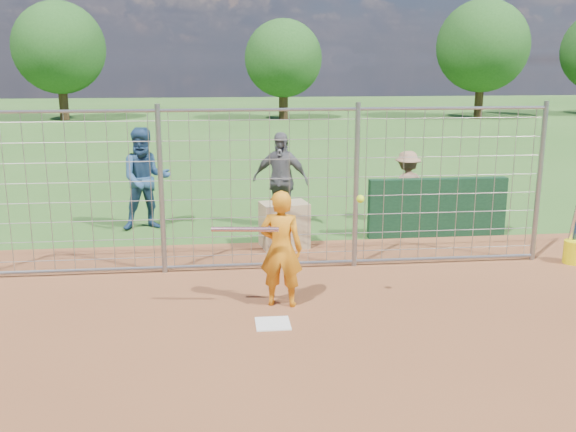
{
  "coord_description": "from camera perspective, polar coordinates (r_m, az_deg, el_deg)",
  "views": [
    {
      "loc": [
        -0.62,
        -7.65,
        3.23
      ],
      "look_at": [
        0.3,
        0.8,
        1.15
      ],
      "focal_mm": 40.0,
      "sensor_mm": 36.0,
      "label": 1
    }
  ],
  "objects": [
    {
      "name": "backstop_fence",
      "position": [
        9.87,
        -2.49,
        2.21
      ],
      "size": [
        9.08,
        0.08,
        2.6
      ],
      "color": "gray",
      "rests_on": "ground"
    },
    {
      "name": "bystander_a",
      "position": [
        12.66,
        -12.54,
        3.22
      ],
      "size": [
        1.09,
        0.93,
        1.98
      ],
      "primitive_type": "imported",
      "rotation": [
        0.0,
        0.0,
        0.2
      ],
      "color": "navy",
      "rests_on": "ground"
    },
    {
      "name": "tree_line",
      "position": [
        35.98,
        -0.23,
        14.5
      ],
      "size": [
        44.66,
        6.72,
        6.48
      ],
      "color": "#3F2B19",
      "rests_on": "ground"
    },
    {
      "name": "bystander_c",
      "position": [
        13.16,
        10.53,
        2.56
      ],
      "size": [
        1.02,
        0.69,
        1.46
      ],
      "primitive_type": "imported",
      "rotation": [
        0.0,
        0.0,
        3.31
      ],
      "color": "#986E52",
      "rests_on": "ground"
    },
    {
      "name": "equipment_in_play",
      "position": [
        8.19,
        -1.32,
        -0.53
      ],
      "size": [
        1.98,
        0.18,
        0.44
      ],
      "color": "silver",
      "rests_on": "ground"
    },
    {
      "name": "bucket_with_bats",
      "position": [
        11.4,
        24.1,
        -2.67
      ],
      "size": [
        0.34,
        0.34,
        0.97
      ],
      "color": "yellow",
      "rests_on": "ground"
    },
    {
      "name": "equipment_bin",
      "position": [
        11.27,
        -0.33,
        -0.8
      ],
      "size": [
        0.89,
        0.69,
        0.8
      ],
      "primitive_type": "cube",
      "rotation": [
        0.0,
        0.0,
        0.19
      ],
      "color": "tan",
      "rests_on": "ground"
    },
    {
      "name": "dugout_wall",
      "position": [
        12.24,
        13.12,
        0.73
      ],
      "size": [
        2.6,
        0.2,
        1.1
      ],
      "primitive_type": "cube",
      "color": "#11381E",
      "rests_on": "ground"
    },
    {
      "name": "home_plate",
      "position": [
        8.14,
        -1.36,
        -9.55
      ],
      "size": [
        0.43,
        0.43,
        0.02
      ],
      "primitive_type": "cube",
      "color": "silver",
      "rests_on": "ground"
    },
    {
      "name": "ground",
      "position": [
        8.33,
        -1.48,
        -9.08
      ],
      "size": [
        100.0,
        100.0,
        0.0
      ],
      "primitive_type": "plane",
      "color": "#2D591E",
      "rests_on": "ground"
    },
    {
      "name": "bystander_b",
      "position": [
        12.49,
        -0.68,
        3.19
      ],
      "size": [
        1.2,
        0.82,
        1.89
      ],
      "primitive_type": "imported",
      "rotation": [
        0.0,
        0.0,
        -0.36
      ],
      "color": "#5C5D61",
      "rests_on": "ground"
    },
    {
      "name": "batter",
      "position": [
        8.49,
        -0.63,
        -2.94
      ],
      "size": [
        0.65,
        0.51,
        1.58
      ],
      "primitive_type": "imported",
      "rotation": [
        0.0,
        0.0,
        2.9
      ],
      "color": "orange",
      "rests_on": "ground"
    }
  ]
}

